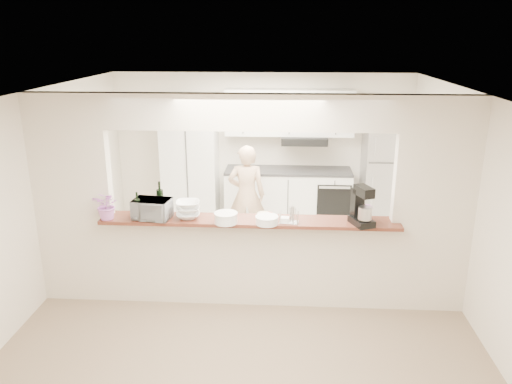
# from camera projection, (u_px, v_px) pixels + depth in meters

# --- Properties ---
(floor) EXTENTS (6.00, 6.00, 0.00)m
(floor) POSITION_uv_depth(u_px,v_px,m) (250.00, 301.00, 6.06)
(floor) COLOR gray
(floor) RESTS_ON ground
(tile_overlay) EXTENTS (5.00, 2.90, 0.01)m
(tile_overlay) POSITION_uv_depth(u_px,v_px,m) (257.00, 249.00, 7.53)
(tile_overlay) COLOR beige
(tile_overlay) RESTS_ON floor
(partition) EXTENTS (5.00, 0.15, 2.50)m
(partition) POSITION_uv_depth(u_px,v_px,m) (249.00, 185.00, 5.61)
(partition) COLOR silver
(partition) RESTS_ON floor
(bar_counter) EXTENTS (3.40, 0.38, 1.09)m
(bar_counter) POSITION_uv_depth(u_px,v_px,m) (250.00, 258.00, 5.88)
(bar_counter) COLOR silver
(bar_counter) RESTS_ON floor
(kitchen_cabinets) EXTENTS (3.15, 0.62, 2.25)m
(kitchen_cabinets) POSITION_uv_depth(u_px,v_px,m) (250.00, 167.00, 8.36)
(kitchen_cabinets) COLOR silver
(kitchen_cabinets) RESTS_ON floor
(refrigerator) EXTENTS (0.75, 0.70, 1.70)m
(refrigerator) POSITION_uv_depth(u_px,v_px,m) (385.00, 177.00, 8.20)
(refrigerator) COLOR #B3B2B8
(refrigerator) RESTS_ON floor
(flower_left) EXTENTS (0.36, 0.33, 0.33)m
(flower_left) POSITION_uv_depth(u_px,v_px,m) (107.00, 205.00, 5.63)
(flower_left) COLOR #E87AD1
(flower_left) RESTS_ON bar_counter
(wine_bottle_a) EXTENTS (0.08, 0.08, 0.39)m
(wine_bottle_a) POSITION_uv_depth(u_px,v_px,m) (160.00, 201.00, 5.81)
(wine_bottle_a) COLOR black
(wine_bottle_a) RESTS_ON bar_counter
(wine_bottle_b) EXTENTS (0.07, 0.07, 0.33)m
(wine_bottle_b) POSITION_uv_depth(u_px,v_px,m) (138.00, 209.00, 5.62)
(wine_bottle_b) COLOR black
(wine_bottle_b) RESTS_ON bar_counter
(toaster_oven) EXTENTS (0.45, 0.33, 0.23)m
(toaster_oven) POSITION_uv_depth(u_px,v_px,m) (152.00, 209.00, 5.66)
(toaster_oven) COLOR #9E9DA2
(toaster_oven) RESTS_ON bar_counter
(serving_bowls) EXTENTS (0.30, 0.30, 0.20)m
(serving_bowls) POSITION_uv_depth(u_px,v_px,m) (188.00, 210.00, 5.68)
(serving_bowls) COLOR white
(serving_bowls) RESTS_ON bar_counter
(plate_stack_a) EXTENTS (0.26, 0.26, 0.12)m
(plate_stack_a) POSITION_uv_depth(u_px,v_px,m) (226.00, 218.00, 5.54)
(plate_stack_a) COLOR white
(plate_stack_a) RESTS_ON bar_counter
(plate_stack_b) EXTENTS (0.26, 0.26, 0.09)m
(plate_stack_b) POSITION_uv_depth(u_px,v_px,m) (267.00, 220.00, 5.52)
(plate_stack_b) COLOR white
(plate_stack_b) RESTS_ON bar_counter
(red_bowl) EXTENTS (0.14, 0.14, 0.07)m
(red_bowl) POSITION_uv_depth(u_px,v_px,m) (267.00, 216.00, 5.68)
(red_bowl) COLOR maroon
(red_bowl) RESTS_ON bar_counter
(tan_bowl) EXTENTS (0.15, 0.15, 0.07)m
(tan_bowl) POSITION_uv_depth(u_px,v_px,m) (264.00, 216.00, 5.68)
(tan_bowl) COLOR tan
(tan_bowl) RESTS_ON bar_counter
(utensil_caddy) EXTENTS (0.22, 0.14, 0.20)m
(utensil_caddy) POSITION_uv_depth(u_px,v_px,m) (289.00, 216.00, 5.53)
(utensil_caddy) COLOR silver
(utensil_caddy) RESTS_ON bar_counter
(stand_mixer) EXTENTS (0.29, 0.35, 0.44)m
(stand_mixer) POSITION_uv_depth(u_px,v_px,m) (362.00, 207.00, 5.46)
(stand_mixer) COLOR black
(stand_mixer) RESTS_ON bar_counter
(flower_right) EXTENTS (0.21, 0.21, 0.36)m
(flower_right) POSITION_uv_depth(u_px,v_px,m) (364.00, 203.00, 5.64)
(flower_right) COLOR #CE6FC7
(flower_right) RESTS_ON bar_counter
(person) EXTENTS (0.57, 0.39, 1.54)m
(person) POSITION_uv_depth(u_px,v_px,m) (247.00, 196.00, 7.52)
(person) COLOR tan
(person) RESTS_ON floor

